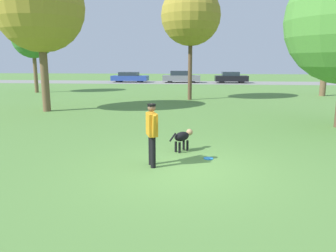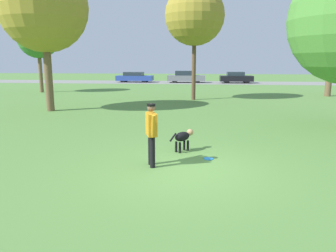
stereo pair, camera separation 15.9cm
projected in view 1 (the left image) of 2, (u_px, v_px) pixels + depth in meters
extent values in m
plane|color=#56843D|center=(185.00, 170.00, 8.02)|extent=(120.00, 120.00, 0.00)
cube|color=gray|center=(196.00, 83.00, 39.92)|extent=(120.00, 6.00, 0.01)
cylinder|color=black|center=(153.00, 152.00, 8.12)|extent=(0.17, 0.17, 0.80)
cylinder|color=black|center=(151.00, 150.00, 8.36)|extent=(0.17, 0.17, 0.80)
cube|color=#C68419|center=(152.00, 124.00, 8.11)|extent=(0.36, 0.52, 0.56)
cylinder|color=#C68419|center=(154.00, 126.00, 7.86)|extent=(0.15, 0.22, 0.57)
cylinder|color=#C68419|center=(150.00, 122.00, 8.35)|extent=(0.15, 0.22, 0.57)
sphere|color=brown|center=(152.00, 108.00, 8.02)|extent=(0.25, 0.25, 0.20)
cylinder|color=black|center=(152.00, 105.00, 8.01)|extent=(0.27, 0.27, 0.05)
ellipsoid|color=black|center=(182.00, 136.00, 9.58)|extent=(0.56, 0.60, 0.27)
ellipsoid|color=tan|center=(185.00, 137.00, 9.70)|extent=(0.24, 0.24, 0.15)
sphere|color=tan|center=(190.00, 132.00, 9.81)|extent=(0.28, 0.28, 0.20)
cylinder|color=black|center=(184.00, 145.00, 9.81)|extent=(0.10, 0.10, 0.31)
cylinder|color=black|center=(187.00, 146.00, 9.71)|extent=(0.10, 0.10, 0.31)
cylinder|color=black|center=(176.00, 147.00, 9.57)|extent=(0.10, 0.10, 0.31)
cylinder|color=black|center=(180.00, 148.00, 9.46)|extent=(0.10, 0.10, 0.31)
cylinder|color=black|center=(173.00, 137.00, 9.30)|extent=(0.20, 0.23, 0.23)
cylinder|color=#268CE5|center=(208.00, 158.00, 8.93)|extent=(0.26, 0.26, 0.02)
torus|color=#268CE5|center=(208.00, 158.00, 8.93)|extent=(0.26, 0.26, 0.02)
cylinder|color=brown|center=(36.00, 73.00, 27.28)|extent=(0.31, 0.31, 3.24)
sphere|color=#38752D|center=(33.00, 37.00, 26.71)|extent=(3.35, 3.35, 3.35)
cylinder|color=brown|center=(45.00, 77.00, 17.01)|extent=(0.40, 0.40, 3.59)
sphere|color=olive|center=(40.00, 7.00, 16.33)|extent=(4.46, 4.46, 4.46)
cylinder|color=brown|center=(324.00, 71.00, 24.53)|extent=(0.45, 0.45, 3.78)
sphere|color=olive|center=(328.00, 30.00, 23.95)|extent=(2.84, 2.84, 2.84)
cylinder|color=brown|center=(190.00, 70.00, 22.06)|extent=(0.27, 0.27, 4.07)
sphere|color=olive|center=(191.00, 15.00, 21.37)|extent=(3.92, 3.92, 3.92)
cube|color=#284293|center=(130.00, 78.00, 40.63)|extent=(4.51, 1.95, 0.60)
cube|color=#232D38|center=(129.00, 74.00, 40.54)|extent=(2.36, 1.64, 0.45)
cylinder|color=black|center=(142.00, 80.00, 41.30)|extent=(0.60, 0.21, 0.59)
cylinder|color=black|center=(139.00, 80.00, 39.74)|extent=(0.60, 0.21, 0.59)
cylinder|color=black|center=(121.00, 79.00, 41.60)|extent=(0.60, 0.21, 0.59)
cylinder|color=black|center=(118.00, 80.00, 40.04)|extent=(0.60, 0.21, 0.59)
cube|color=slate|center=(181.00, 78.00, 39.89)|extent=(4.57, 1.83, 0.65)
cube|color=#232D38|center=(180.00, 73.00, 39.78)|extent=(2.39, 1.53, 0.55)
cylinder|color=black|center=(193.00, 80.00, 40.56)|extent=(0.66, 0.22, 0.66)
cylinder|color=black|center=(193.00, 80.00, 39.13)|extent=(0.66, 0.22, 0.66)
cylinder|color=black|center=(171.00, 80.00, 40.73)|extent=(0.66, 0.22, 0.66)
cylinder|color=black|center=(170.00, 80.00, 39.30)|extent=(0.66, 0.22, 0.66)
cube|color=black|center=(231.00, 78.00, 39.18)|extent=(3.91, 1.90, 0.64)
cube|color=#232D38|center=(230.00, 74.00, 39.08)|extent=(2.05, 1.60, 0.47)
cylinder|color=black|center=(240.00, 80.00, 39.91)|extent=(0.64, 0.22, 0.64)
cylinder|color=black|center=(242.00, 81.00, 38.39)|extent=(0.64, 0.22, 0.64)
cylinder|color=black|center=(221.00, 80.00, 40.06)|extent=(0.64, 0.22, 0.64)
cylinder|color=black|center=(222.00, 81.00, 38.54)|extent=(0.64, 0.22, 0.64)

